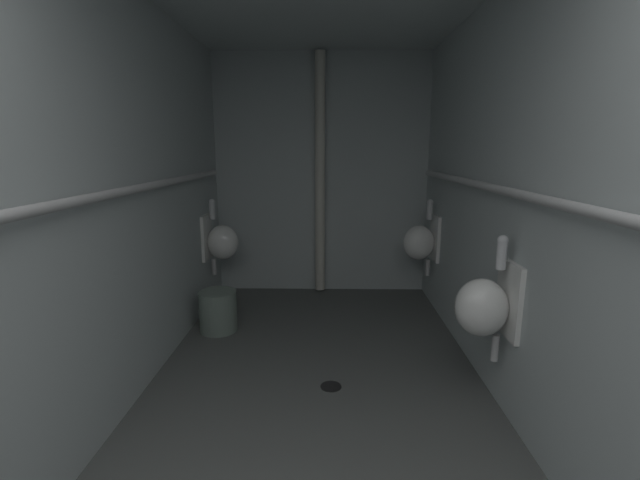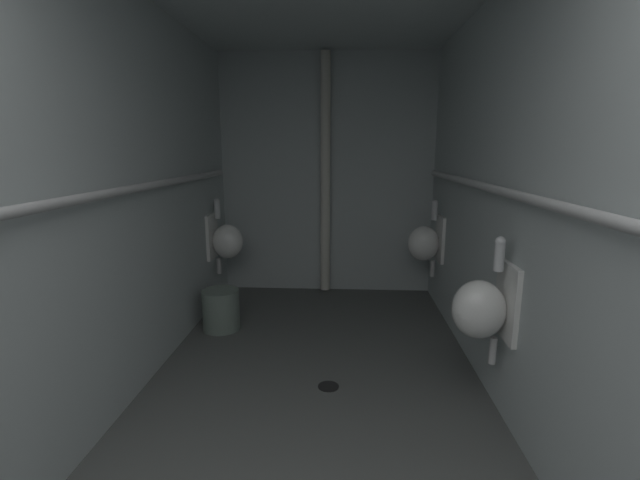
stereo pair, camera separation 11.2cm
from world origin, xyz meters
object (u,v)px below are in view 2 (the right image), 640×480
object	(u,v)px
standpipe_back_wall	(325,177)
waste_bin	(221,310)
urinal_right_far	(426,242)
urinal_right_mid	(483,308)
urinal_left_mid	(226,240)
floor_drain	(328,386)

from	to	relation	value
standpipe_back_wall	waste_bin	xyz separation A→B (m)	(-0.86, -1.07, -1.08)
waste_bin	urinal_right_far	bearing A→B (deg)	18.92
urinal_right_mid	urinal_right_far	size ratio (longest dim) A/B	1.00
urinal_right_mid	standpipe_back_wall	world-z (taller)	standpipe_back_wall
urinal_right_mid	standpipe_back_wall	size ratio (longest dim) A/B	0.31
urinal_right_mid	standpipe_back_wall	distance (m)	2.48
urinal_left_mid	urinal_right_mid	world-z (taller)	same
standpipe_back_wall	floor_drain	size ratio (longest dim) A/B	17.63
standpipe_back_wall	floor_drain	world-z (taller)	standpipe_back_wall
urinal_right_far	standpipe_back_wall	world-z (taller)	standpipe_back_wall
standpipe_back_wall	urinal_right_mid	bearing A→B (deg)	-65.64
urinal_right_far	urinal_right_mid	bearing A→B (deg)	-90.00
urinal_right_mid	urinal_left_mid	bearing A→B (deg)	138.40
floor_drain	waste_bin	size ratio (longest dim) A/B	0.40
floor_drain	urinal_right_mid	bearing A→B (deg)	-14.47
urinal_right_far	standpipe_back_wall	bearing A→B (deg)	156.30
urinal_right_far	waste_bin	bearing A→B (deg)	-161.08
floor_drain	urinal_right_far	bearing A→B (deg)	59.93
urinal_left_mid	standpipe_back_wall	world-z (taller)	standpipe_back_wall
urinal_right_far	standpipe_back_wall	size ratio (longest dim) A/B	0.31
urinal_left_mid	standpipe_back_wall	distance (m)	1.22
standpipe_back_wall	waste_bin	bearing A→B (deg)	-128.76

